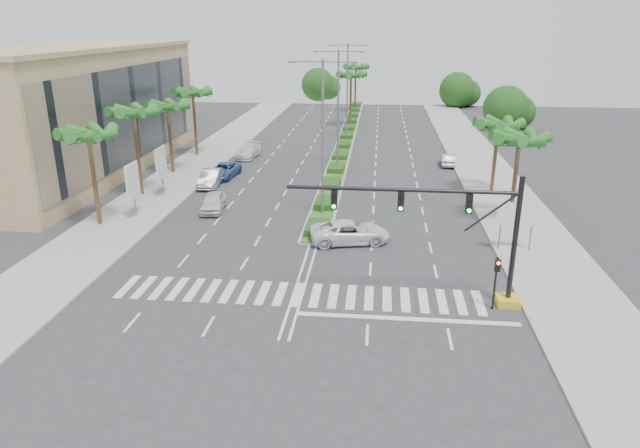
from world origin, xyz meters
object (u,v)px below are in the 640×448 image
object	(u,v)px
car_parked_c	(223,171)
car_right	(448,160)
car_parked_b	(211,178)
car_parked_d	(248,151)
car_parked_a	(213,202)
car_crossing	(350,232)

from	to	relation	value
car_parked_c	car_right	distance (m)	23.74
car_parked_b	car_parked_d	bearing A→B (deg)	83.47
car_parked_c	car_parked_d	world-z (taller)	car_parked_d
car_parked_a	car_crossing	size ratio (longest dim) A/B	0.78
car_parked_c	car_parked_d	size ratio (longest dim) A/B	0.98
car_parked_d	car_parked_b	bearing A→B (deg)	-87.64
car_parked_c	car_right	bearing A→B (deg)	23.90
car_parked_b	car_crossing	size ratio (longest dim) A/B	0.85
car_parked_b	car_parked_d	size ratio (longest dim) A/B	0.93
car_parked_c	car_right	xyz separation A→B (m)	(22.58, 7.35, -0.05)
car_parked_d	car_right	world-z (taller)	car_parked_d
car_parked_d	car_crossing	bearing A→B (deg)	-56.90
car_parked_b	car_parked_d	xyz separation A→B (m)	(0.81, 12.18, -0.04)
car_parked_a	car_right	world-z (taller)	car_parked_a
car_parked_b	car_parked_c	xyz separation A→B (m)	(0.33, 3.19, -0.08)
car_parked_a	car_crossing	xyz separation A→B (m)	(11.44, -5.95, 0.04)
car_parked_b	car_right	xyz separation A→B (m)	(22.91, 10.54, -0.13)
car_parked_a	car_parked_c	size ratio (longest dim) A/B	0.86
car_right	car_parked_c	bearing A→B (deg)	19.99
car_parked_a	car_parked_b	distance (m)	7.61
car_parked_a	car_right	bearing A→B (deg)	33.57
car_crossing	car_parked_c	bearing A→B (deg)	26.55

